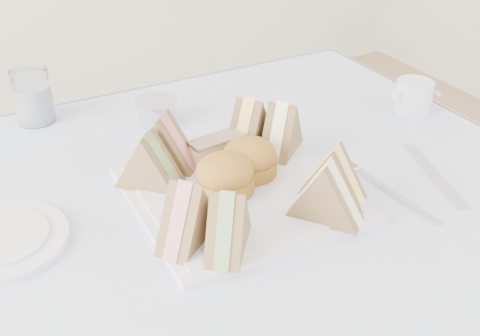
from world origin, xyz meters
name	(u,v)px	position (x,y,z in m)	size (l,w,h in m)	color
tablecloth	(248,225)	(0.00, 0.00, 0.74)	(1.02, 1.02, 0.01)	silver
serving_plate	(240,194)	(0.02, 0.06, 0.75)	(0.30, 0.30, 0.01)	silver
sandwich_fl_a	(187,211)	(-0.09, -0.01, 0.80)	(0.10, 0.05, 0.09)	brown
sandwich_fl_b	(228,220)	(-0.06, -0.05, 0.80)	(0.10, 0.04, 0.08)	brown
sandwich_fr_a	(334,172)	(0.13, -0.01, 0.80)	(0.09, 0.04, 0.08)	brown
sandwich_fr_b	(327,189)	(0.09, -0.05, 0.80)	(0.10, 0.05, 0.09)	brown
sandwich_bl_a	(149,159)	(-0.09, 0.14, 0.80)	(0.10, 0.05, 0.09)	brown
sandwich_bl_b	(164,141)	(-0.05, 0.18, 0.80)	(0.10, 0.05, 0.09)	brown
sandwich_br_a	(282,127)	(0.13, 0.13, 0.80)	(0.10, 0.05, 0.09)	brown
sandwich_br_b	(249,123)	(0.10, 0.17, 0.80)	(0.10, 0.05, 0.09)	brown
scone_left	(225,175)	(0.00, 0.07, 0.79)	(0.09, 0.09, 0.06)	olive
scone_right	(250,159)	(0.05, 0.09, 0.79)	(0.08, 0.08, 0.06)	olive
pastry_slice	(217,150)	(0.03, 0.15, 0.78)	(0.09, 0.04, 0.04)	beige
water_glass	(33,96)	(-0.19, 0.46, 0.79)	(0.07, 0.07, 0.10)	white
tea_strainer	(157,113)	(0.00, 0.34, 0.77)	(0.08, 0.08, 0.04)	silver
knife	(434,174)	(0.31, -0.03, 0.75)	(0.02, 0.19, 0.00)	silver
fork	(395,195)	(0.22, -0.04, 0.75)	(0.01, 0.17, 0.00)	silver
creamer_jug	(414,97)	(0.44, 0.16, 0.78)	(0.07, 0.07, 0.06)	silver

